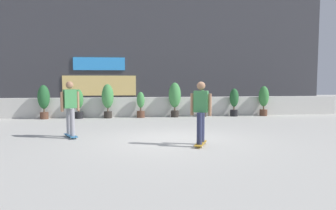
# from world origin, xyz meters

# --- Properties ---
(ground_plane) EXTENTS (48.00, 48.00, 0.00)m
(ground_plane) POSITION_xyz_m (0.00, 0.00, 0.00)
(ground_plane) COLOR #B2AFA8
(planter_wall) EXTENTS (18.00, 0.40, 0.90)m
(planter_wall) POSITION_xyz_m (0.00, 6.00, 0.45)
(planter_wall) COLOR beige
(planter_wall) RESTS_ON ground
(building_backdrop) EXTENTS (20.00, 2.08, 6.50)m
(building_backdrop) POSITION_xyz_m (-0.00, 10.00, 3.25)
(building_backdrop) COLOR #38383D
(building_backdrop) RESTS_ON ground
(potted_plant_0) EXTENTS (0.51, 0.51, 1.50)m
(potted_plant_0) POSITION_xyz_m (-5.02, 5.55, 0.87)
(potted_plant_0) COLOR brown
(potted_plant_0) RESTS_ON ground
(potted_plant_1) EXTENTS (0.42, 0.42, 1.30)m
(potted_plant_1) POSITION_xyz_m (-3.53, 5.55, 0.73)
(potted_plant_1) COLOR black
(potted_plant_1) RESTS_ON ground
(potted_plant_2) EXTENTS (0.53, 0.53, 1.53)m
(potted_plant_2) POSITION_xyz_m (-2.24, 5.55, 0.90)
(potted_plant_2) COLOR #2D2823
(potted_plant_2) RESTS_ON ground
(potted_plant_3) EXTENTS (0.36, 0.36, 1.18)m
(potted_plant_3) POSITION_xyz_m (-0.76, 5.55, 0.61)
(potted_plant_3) COLOR brown
(potted_plant_3) RESTS_ON ground
(potted_plant_4) EXTENTS (0.56, 0.56, 1.60)m
(potted_plant_4) POSITION_xyz_m (0.81, 5.55, 0.94)
(potted_plant_4) COLOR #2D2823
(potted_plant_4) RESTS_ON ground
(potted_plant_5) EXTENTS (0.39, 0.39, 1.25)m
(potted_plant_5) POSITION_xyz_m (2.13, 5.55, 0.68)
(potted_plant_5) COLOR #2D2823
(potted_plant_5) RESTS_ON ground
(potted_plant_6) EXTENTS (0.42, 0.42, 1.32)m
(potted_plant_6) POSITION_xyz_m (3.66, 5.55, 0.74)
(potted_plant_6) COLOR black
(potted_plant_6) RESTS_ON ground
(potted_plant_7) EXTENTS (0.48, 0.48, 1.42)m
(potted_plant_7) POSITION_xyz_m (5.13, 5.55, 0.82)
(potted_plant_7) COLOR brown
(potted_plant_7) RESTS_ON ground
(skater_by_wall_right) EXTENTS (0.52, 0.81, 1.70)m
(skater_by_wall_right) POSITION_xyz_m (0.58, -0.83, 0.94)
(skater_by_wall_right) COLOR #BF8C26
(skater_by_wall_right) RESTS_ON ground
(skater_foreground) EXTENTS (0.54, 0.81, 1.70)m
(skater_foreground) POSITION_xyz_m (-3.04, 0.80, 0.94)
(skater_foreground) COLOR #266699
(skater_foreground) RESTS_ON ground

